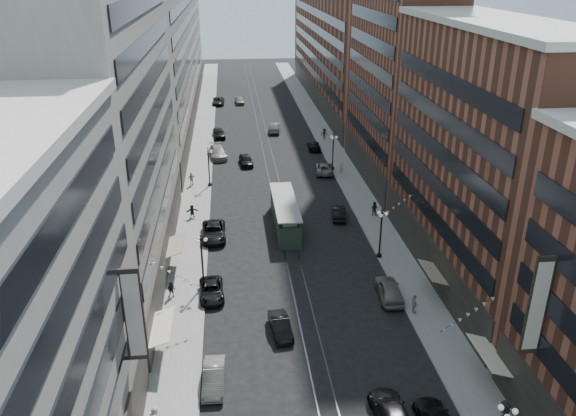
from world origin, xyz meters
name	(u,v)px	position (x,y,z in m)	size (l,w,h in m)	color
ground	(272,172)	(0.00, 60.00, 0.00)	(220.00, 220.00, 0.00)	black
sidewalk_west	(201,153)	(-11.00, 70.00, 0.07)	(4.00, 180.00, 0.15)	gray
sidewalk_east	(332,149)	(11.00, 70.00, 0.07)	(4.00, 180.00, 0.15)	gray
rail_west	(263,152)	(-0.70, 70.00, 0.01)	(0.12, 180.00, 0.02)	#2D2D33
rail_east	(272,152)	(0.70, 70.00, 0.01)	(0.12, 180.00, 0.02)	#2D2D33
building_west_mid	(113,136)	(-17.00, 33.00, 14.00)	(8.00, 36.00, 28.00)	gray
building_west_far	(171,51)	(-17.00, 96.00, 13.00)	(8.00, 90.00, 26.00)	gray
building_east_mid	(480,161)	(17.00, 28.00, 12.00)	(8.00, 30.00, 24.00)	brown
building_east_tower	(401,28)	(17.00, 56.00, 21.00)	(8.00, 26.00, 42.00)	brown
building_east_far	(333,48)	(17.00, 105.00, 12.00)	(8.00, 72.00, 24.00)	brown
lamppost_sw_far	(202,259)	(-9.20, 28.00, 3.10)	(1.03, 1.14, 5.52)	black
lamppost_sw_mid	(209,166)	(-9.20, 55.00, 3.10)	(1.03, 1.14, 5.52)	black
lamppost_se_far	(381,232)	(9.20, 32.00, 3.10)	(1.03, 1.14, 5.52)	black
lamppost_se_mid	(333,150)	(9.20, 60.00, 3.10)	(1.03, 1.14, 5.52)	black
streetcar	(285,215)	(0.00, 40.71, 1.55)	(2.69, 12.16, 3.36)	#263C2B
car_1	(214,377)	(-8.01, 14.01, 0.74)	(1.57, 4.49, 1.48)	slate
car_2	(212,290)	(-8.40, 26.23, 0.67)	(2.24, 4.85, 1.35)	black
car_4	(389,290)	(8.12, 24.27, 0.89)	(2.10, 5.22, 1.78)	slate
car_5	(281,326)	(-2.49, 19.90, 0.71)	(1.50, 4.30, 1.42)	black
car_6	(391,413)	(4.06, 9.01, 0.79)	(2.22, 5.46, 1.58)	black
pedestrian_2	(172,290)	(-12.09, 26.32, 0.95)	(0.78, 0.43, 1.61)	black
pedestrian_3	(504,410)	(11.76, 8.39, 0.91)	(0.99, 0.41, 1.53)	black
pedestrian_4	(414,304)	(9.64, 21.51, 1.06)	(1.06, 0.48, 1.81)	#9F9A84
car_7	(214,232)	(-8.38, 38.57, 0.80)	(2.67, 5.78, 1.61)	black
car_8	(218,152)	(-8.15, 67.77, 0.89)	(2.49, 6.12, 1.78)	gray
car_9	(219,133)	(-8.09, 79.28, 0.84)	(1.97, 4.90, 1.67)	black
car_10	(338,213)	(6.80, 42.53, 0.73)	(1.55, 4.46, 1.47)	black
car_11	(324,168)	(7.72, 58.79, 0.75)	(2.47, 5.37, 1.49)	slate
car_12	(314,145)	(7.92, 70.45, 0.70)	(1.96, 4.83, 1.40)	black
car_13	(246,160)	(-3.80, 63.70, 0.79)	(1.87, 4.65, 1.58)	black
car_14	(275,127)	(2.20, 81.81, 0.88)	(1.86, 5.33, 1.76)	#615E56
pedestrian_5	(192,211)	(-11.09, 44.30, 0.98)	(1.54, 0.44, 1.66)	black
pedestrian_6	(192,179)	(-11.71, 55.33, 1.10)	(1.11, 0.51, 1.90)	#AFA291
pedestrian_7	(374,208)	(11.27, 42.60, 1.05)	(0.88, 0.48, 1.80)	black
pedestrian_8	(341,167)	(10.10, 57.92, 1.11)	(0.70, 0.46, 1.93)	beige
pedestrian_9	(324,134)	(10.57, 75.81, 1.11)	(1.24, 0.51, 1.92)	black
car_extra_0	(239,100)	(-3.70, 105.46, 0.77)	(1.81, 4.50, 1.53)	slate
car_extra_1	(218,101)	(-8.40, 105.29, 0.75)	(2.49, 5.40, 1.50)	black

